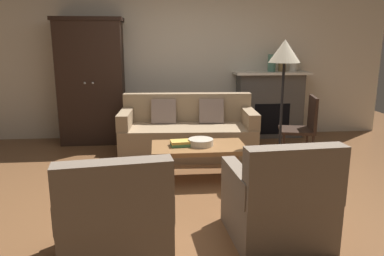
{
  "coord_description": "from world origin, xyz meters",
  "views": [
    {
      "loc": [
        -0.38,
        -3.84,
        1.62
      ],
      "look_at": [
        0.06,
        0.71,
        0.55
      ],
      "focal_mm": 34.76,
      "sensor_mm": 36.0,
      "label": 1
    }
  ],
  "objects_px": {
    "armoire": "(92,81)",
    "mantel_vase_cream": "(294,63)",
    "coffee_table": "(198,150)",
    "armchair_near_left": "(116,224)",
    "floor_lamp": "(284,59)",
    "fireplace": "(269,104)",
    "fruit_bowl": "(201,142)",
    "mantel_vase_bronze": "(282,66)",
    "mantel_vase_jade": "(272,63)",
    "book_stack": "(181,143)",
    "dog": "(106,177)",
    "couch": "(188,133)",
    "side_chair_wooden": "(303,125)",
    "armchair_near_right": "(279,204)"
  },
  "relations": [
    {
      "from": "floor_lamp",
      "to": "armoire",
      "type": "bearing_deg",
      "value": 143.06
    },
    {
      "from": "fruit_bowl",
      "to": "mantel_vase_cream",
      "type": "xyz_separation_m",
      "value": [
        1.8,
        1.93,
        0.8
      ]
    },
    {
      "from": "coffee_table",
      "to": "armoire",
      "type": "bearing_deg",
      "value": 128.85
    },
    {
      "from": "fireplace",
      "to": "dog",
      "type": "height_order",
      "value": "fireplace"
    },
    {
      "from": "mantel_vase_cream",
      "to": "armchair_near_left",
      "type": "relative_size",
      "value": 0.33
    },
    {
      "from": "floor_lamp",
      "to": "coffee_table",
      "type": "bearing_deg",
      "value": 179.74
    },
    {
      "from": "mantel_vase_bronze",
      "to": "book_stack",
      "type": "bearing_deg",
      "value": -133.65
    },
    {
      "from": "couch",
      "to": "dog",
      "type": "relative_size",
      "value": 3.94
    },
    {
      "from": "fireplace",
      "to": "dog",
      "type": "distance_m",
      "value": 3.48
    },
    {
      "from": "armoire",
      "to": "mantel_vase_bronze",
      "type": "height_order",
      "value": "armoire"
    },
    {
      "from": "coffee_table",
      "to": "dog",
      "type": "xyz_separation_m",
      "value": [
        -1.03,
        -0.48,
        -0.12
      ]
    },
    {
      "from": "mantel_vase_jade",
      "to": "book_stack",
      "type": "bearing_deg",
      "value": -130.71
    },
    {
      "from": "mantel_vase_bronze",
      "to": "side_chair_wooden",
      "type": "bearing_deg",
      "value": -95.24
    },
    {
      "from": "armchair_near_left",
      "to": "floor_lamp",
      "type": "xyz_separation_m",
      "value": [
        1.78,
        1.66,
        1.1
      ]
    },
    {
      "from": "mantel_vase_bronze",
      "to": "armchair_near_left",
      "type": "xyz_separation_m",
      "value": [
        -2.43,
        -3.59,
        -0.9
      ]
    },
    {
      "from": "fireplace",
      "to": "couch",
      "type": "bearing_deg",
      "value": -148.36
    },
    {
      "from": "mantel_vase_cream",
      "to": "floor_lamp",
      "type": "distance_m",
      "value": 2.11
    },
    {
      "from": "armoire",
      "to": "mantel_vase_cream",
      "type": "distance_m",
      "value": 3.34
    },
    {
      "from": "mantel_vase_cream",
      "to": "armchair_near_left",
      "type": "xyz_separation_m",
      "value": [
        -2.63,
        -3.59,
        -0.95
      ]
    },
    {
      "from": "mantel_vase_cream",
      "to": "couch",
      "type": "bearing_deg",
      "value": -154.31
    },
    {
      "from": "coffee_table",
      "to": "side_chair_wooden",
      "type": "xyz_separation_m",
      "value": [
        1.5,
        0.57,
        0.15
      ]
    },
    {
      "from": "side_chair_wooden",
      "to": "floor_lamp",
      "type": "relative_size",
      "value": 0.55
    },
    {
      "from": "mantel_vase_bronze",
      "to": "armchair_near_right",
      "type": "distance_m",
      "value": 3.67
    },
    {
      "from": "couch",
      "to": "book_stack",
      "type": "height_order",
      "value": "couch"
    },
    {
      "from": "book_stack",
      "to": "side_chair_wooden",
      "type": "distance_m",
      "value": 1.8
    },
    {
      "from": "armoire",
      "to": "mantel_vase_cream",
      "type": "relative_size",
      "value": 6.89
    },
    {
      "from": "fireplace",
      "to": "fruit_bowl",
      "type": "distance_m",
      "value": 2.41
    },
    {
      "from": "fireplace",
      "to": "book_stack",
      "type": "height_order",
      "value": "fireplace"
    },
    {
      "from": "armoire",
      "to": "coffee_table",
      "type": "xyz_separation_m",
      "value": [
        1.5,
        -1.86,
        -0.63
      ]
    },
    {
      "from": "armoire",
      "to": "dog",
      "type": "bearing_deg",
      "value": -78.55
    },
    {
      "from": "fireplace",
      "to": "armchair_near_left",
      "type": "relative_size",
      "value": 1.43
    },
    {
      "from": "dog",
      "to": "mantel_vase_cream",
      "type": "bearing_deg",
      "value": 40.1
    },
    {
      "from": "fireplace",
      "to": "armoire",
      "type": "bearing_deg",
      "value": -178.49
    },
    {
      "from": "fireplace",
      "to": "floor_lamp",
      "type": "relative_size",
      "value": 0.77
    },
    {
      "from": "coffee_table",
      "to": "dog",
      "type": "height_order",
      "value": "coffee_table"
    },
    {
      "from": "mantel_vase_cream",
      "to": "dog",
      "type": "bearing_deg",
      "value": -139.9
    },
    {
      "from": "mantel_vase_cream",
      "to": "armchair_near_right",
      "type": "bearing_deg",
      "value": -111.52
    },
    {
      "from": "fruit_bowl",
      "to": "armchair_near_left",
      "type": "bearing_deg",
      "value": -116.47
    },
    {
      "from": "mantel_vase_bronze",
      "to": "mantel_vase_jade",
      "type": "bearing_deg",
      "value": 180.0
    },
    {
      "from": "coffee_table",
      "to": "armchair_near_right",
      "type": "bearing_deg",
      "value": -70.95
    },
    {
      "from": "floor_lamp",
      "to": "dog",
      "type": "relative_size",
      "value": 3.29
    },
    {
      "from": "fruit_bowl",
      "to": "armchair_near_left",
      "type": "height_order",
      "value": "armchair_near_left"
    },
    {
      "from": "couch",
      "to": "mantel_vase_cream",
      "type": "height_order",
      "value": "mantel_vase_cream"
    },
    {
      "from": "fruit_bowl",
      "to": "floor_lamp",
      "type": "height_order",
      "value": "floor_lamp"
    },
    {
      "from": "dog",
      "to": "armoire",
      "type": "bearing_deg",
      "value": 101.45
    },
    {
      "from": "coffee_table",
      "to": "book_stack",
      "type": "xyz_separation_m",
      "value": [
        -0.21,
        0.0,
        0.09
      ]
    },
    {
      "from": "mantel_vase_bronze",
      "to": "armchair_near_right",
      "type": "relative_size",
      "value": 0.21
    },
    {
      "from": "armoire",
      "to": "dog",
      "type": "height_order",
      "value": "armoire"
    },
    {
      "from": "fruit_bowl",
      "to": "mantel_vase_bronze",
      "type": "height_order",
      "value": "mantel_vase_bronze"
    },
    {
      "from": "mantel_vase_jade",
      "to": "armchair_near_left",
      "type": "distance_m",
      "value": 4.34
    }
  ]
}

